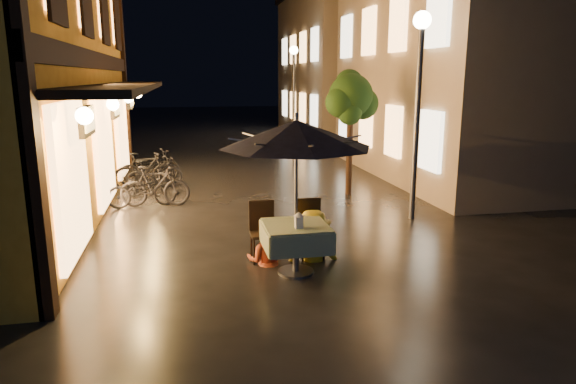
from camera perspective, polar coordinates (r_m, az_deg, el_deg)
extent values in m
plane|color=black|center=(8.55, 0.71, -7.58)|extent=(90.00, 90.00, 0.00)
cube|color=black|center=(11.97, -20.60, 13.53)|extent=(0.12, 11.00, 0.35)
cube|color=black|center=(11.90, -17.63, 11.09)|extent=(1.20, 10.50, 0.12)
cube|color=#FFB262|center=(13.55, -19.92, 18.92)|extent=(0.10, 0.90, 1.50)
cube|color=#FFB262|center=(16.01, -18.63, 17.94)|extent=(0.10, 0.90, 1.50)
cube|color=#FFB262|center=(8.66, -22.89, 1.28)|extent=(0.10, 2.20, 2.40)
cube|color=#FFB262|center=(12.06, -19.76, 4.51)|extent=(0.10, 2.20, 2.40)
cube|color=#FFB262|center=(15.51, -18.01, 6.30)|extent=(0.10, 2.20, 2.40)
cube|color=tan|center=(17.04, 21.73, 12.79)|extent=(7.00, 9.00, 6.50)
cube|color=#FFB262|center=(12.49, 15.56, 5.51)|extent=(0.10, 1.00, 1.40)
cube|color=#FFB262|center=(12.47, 16.36, 18.37)|extent=(0.10, 1.00, 1.40)
cube|color=#FFB262|center=(14.47, 11.62, 6.64)|extent=(0.10, 1.00, 1.40)
cube|color=#FFB262|center=(14.46, 12.14, 17.74)|extent=(0.10, 1.00, 1.40)
cube|color=#FFB262|center=(16.50, 8.63, 7.47)|extent=(0.10, 1.00, 1.40)
cube|color=#FFB262|center=(16.49, 8.96, 17.20)|extent=(0.10, 1.00, 1.40)
cube|color=#FFB262|center=(18.58, 6.29, 8.11)|extent=(0.10, 1.00, 1.40)
cube|color=#FFB262|center=(18.57, 6.50, 16.75)|extent=(0.10, 1.00, 1.40)
cube|color=tan|center=(27.43, 8.31, 13.69)|extent=(7.00, 10.00, 7.00)
cube|color=#FFB262|center=(22.80, 2.89, 9.01)|extent=(0.10, 1.00, 1.40)
cube|color=#FFB262|center=(22.79, 2.97, 16.05)|extent=(0.10, 1.00, 1.40)
cube|color=#FFB262|center=(24.93, 1.61, 9.33)|extent=(0.10, 1.00, 1.40)
cube|color=#FFB262|center=(24.92, 1.66, 15.77)|extent=(0.10, 1.00, 1.40)
cube|color=#FFB262|center=(27.07, 0.54, 9.60)|extent=(0.10, 1.00, 1.40)
cube|color=#FFB262|center=(27.07, 0.55, 15.53)|extent=(0.10, 1.00, 1.40)
cube|color=#FFB262|center=(29.22, -0.37, 9.83)|extent=(0.10, 1.00, 1.40)
cube|color=#FFB262|center=(29.22, -0.38, 15.32)|extent=(0.10, 1.00, 1.40)
cylinder|color=black|center=(13.13, 6.83, 4.45)|extent=(0.16, 0.16, 2.20)
sphere|color=black|center=(13.01, 6.99, 10.57)|extent=(1.10, 1.10, 1.10)
sphere|color=black|center=(13.23, 8.29, 9.70)|extent=(0.80, 0.80, 0.80)
sphere|color=black|center=(12.78, 5.89, 9.88)|extent=(0.76, 0.76, 0.76)
sphere|color=black|center=(13.30, 6.82, 11.91)|extent=(0.70, 0.70, 0.70)
sphere|color=black|center=(12.76, 6.87, 8.73)|extent=(0.60, 0.60, 0.60)
cylinder|color=#59595E|center=(10.95, 14.10, 7.27)|extent=(0.12, 0.12, 4.00)
sphere|color=beige|center=(10.96, 14.70, 18.00)|extent=(0.36, 0.36, 0.36)
cylinder|color=#59595E|center=(22.36, 0.63, 10.23)|extent=(0.12, 0.12, 4.00)
sphere|color=beige|center=(22.36, 0.64, 15.49)|extent=(0.36, 0.36, 0.36)
cylinder|color=#59595E|center=(7.90, 0.88, -6.54)|extent=(0.10, 0.10, 0.72)
cylinder|color=#59595E|center=(8.02, 0.87, -8.83)|extent=(0.56, 0.56, 0.04)
cube|color=#345C32|center=(7.78, 0.89, -3.83)|extent=(0.95, 0.95, 0.06)
cube|color=#345C32|center=(7.94, 4.24, -4.76)|extent=(0.04, 0.95, 0.33)
cube|color=#345C32|center=(7.75, -2.57, -5.19)|extent=(0.04, 0.95, 0.33)
cube|color=#345C32|center=(8.27, 0.17, -4.01)|extent=(0.95, 0.04, 0.33)
cube|color=#345C32|center=(7.39, 1.68, -6.08)|extent=(0.95, 0.04, 0.33)
cylinder|color=#59595E|center=(7.68, 0.90, -0.96)|extent=(0.05, 0.05, 2.30)
cone|color=black|center=(7.50, 0.92, 6.47)|extent=(2.27, 2.27, 0.41)
cylinder|color=#59595E|center=(7.48, 0.93, 8.38)|extent=(0.06, 0.06, 0.12)
cube|color=black|center=(8.41, -2.75, -4.70)|extent=(0.42, 0.42, 0.05)
cube|color=black|center=(8.52, -2.96, -2.72)|extent=(0.42, 0.04, 0.55)
cylinder|color=black|center=(8.29, -3.78, -6.69)|extent=(0.04, 0.04, 0.43)
cylinder|color=black|center=(8.34, -1.31, -6.54)|extent=(0.04, 0.04, 0.43)
cylinder|color=black|center=(8.63, -4.10, -5.91)|extent=(0.04, 0.04, 0.43)
cylinder|color=black|center=(8.68, -1.74, -5.77)|extent=(0.04, 0.04, 0.43)
cube|color=black|center=(8.56, 2.56, -4.38)|extent=(0.42, 0.42, 0.05)
cube|color=black|center=(8.67, 2.27, -2.44)|extent=(0.42, 0.04, 0.55)
cylinder|color=black|center=(8.43, 1.65, -6.34)|extent=(0.04, 0.04, 0.43)
cylinder|color=black|center=(8.51, 4.03, -6.17)|extent=(0.04, 0.04, 0.43)
cylinder|color=black|center=(8.76, 1.11, -5.59)|extent=(0.04, 0.04, 0.43)
cylinder|color=black|center=(8.84, 3.40, -5.43)|extent=(0.04, 0.04, 0.43)
cube|color=white|center=(7.56, 1.21, -3.37)|extent=(0.11, 0.11, 0.18)
cube|color=#FFD88C|center=(7.57, 1.21, -3.45)|extent=(0.07, 0.07, 0.12)
cone|color=white|center=(7.53, 1.22, -2.46)|extent=(0.16, 0.16, 0.07)
imported|color=#DE5930|center=(8.25, -2.43, -3.30)|extent=(0.80, 0.71, 1.38)
imported|color=gold|center=(8.38, 2.81, -2.18)|extent=(1.10, 0.70, 1.63)
imported|color=black|center=(12.32, -15.93, 0.26)|extent=(1.64, 0.80, 0.83)
imported|color=black|center=(12.30, -14.57, 0.63)|extent=(1.62, 0.55, 0.96)
imported|color=black|center=(14.26, -14.64, 2.01)|extent=(1.68, 1.18, 0.84)
imported|color=black|center=(14.35, -15.65, 2.33)|extent=(1.71, 0.84, 0.99)
imported|color=black|center=(15.02, -15.17, 2.69)|extent=(1.87, 1.29, 0.93)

